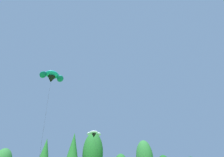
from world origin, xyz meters
TOP-DOWN VIEW (x-y plane):
  - treeline_tree_e at (-6.05, 54.95)m, footprint 4.22×4.22m
  - treeline_tree_f at (0.99, 54.18)m, footprint 4.61×4.61m
  - treeline_tree_g at (6.49, 54.27)m, footprint 5.63×5.63m
  - parafoil_kite_high_teal at (-6.39, 29.30)m, footprint 4.03×9.58m
  - parafoil_kite_mid_white at (3.56, 40.82)m, footprint 3.44×17.63m

SIDE VIEW (x-z plane):
  - treeline_tree_e at x=-6.05m, z-range 1.50..13.39m
  - treeline_tree_f at x=0.99m, z-range 1.73..15.44m
  - treeline_tree_g at x=6.49m, z-range 1.50..15.69m
  - parafoil_kite_mid_white at x=3.56m, z-range 5.83..15.80m
  - parafoil_kite_high_teal at x=-6.39m, z-range 8.64..24.77m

